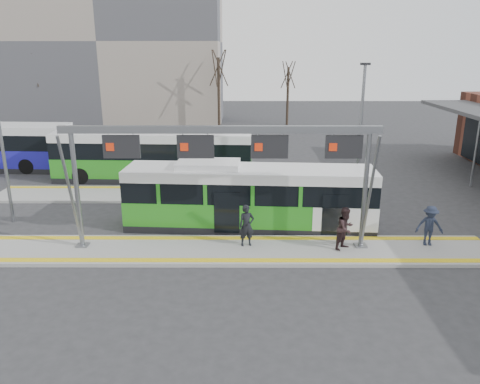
# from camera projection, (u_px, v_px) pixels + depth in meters

# --- Properties ---
(ground) EXTENTS (120.00, 120.00, 0.00)m
(ground) POSITION_uv_depth(u_px,v_px,m) (233.00, 252.00, 19.92)
(ground) COLOR #2D2D30
(ground) RESTS_ON ground
(platform_main) EXTENTS (22.00, 3.00, 0.15)m
(platform_main) POSITION_uv_depth(u_px,v_px,m) (233.00, 250.00, 19.90)
(platform_main) COLOR gray
(platform_main) RESTS_ON ground
(platform_second) EXTENTS (20.00, 3.00, 0.15)m
(platform_second) POSITION_uv_depth(u_px,v_px,m) (168.00, 194.00, 27.56)
(platform_second) COLOR gray
(platform_second) RESTS_ON ground
(tactile_main) EXTENTS (22.00, 2.65, 0.02)m
(tactile_main) POSITION_uv_depth(u_px,v_px,m) (233.00, 248.00, 19.87)
(tactile_main) COLOR yellow
(tactile_main) RESTS_ON platform_main
(tactile_second) EXTENTS (20.00, 0.35, 0.02)m
(tactile_second) POSITION_uv_depth(u_px,v_px,m) (170.00, 187.00, 28.63)
(tactile_second) COLOR yellow
(tactile_second) RESTS_ON platform_second
(gantry) EXTENTS (13.00, 1.68, 5.20)m
(gantry) POSITION_uv_depth(u_px,v_px,m) (224.00, 152.00, 18.90)
(gantry) COLOR slate
(gantry) RESTS_ON platform_main
(apartment_block) EXTENTS (24.50, 12.50, 18.40)m
(apartment_block) POSITION_uv_depth(u_px,v_px,m) (112.00, 40.00, 51.67)
(apartment_block) COLOR gray
(apartment_block) RESTS_ON ground
(hero_bus) EXTENTS (11.87, 3.24, 3.23)m
(hero_bus) POSITION_uv_depth(u_px,v_px,m) (249.00, 198.00, 22.34)
(hero_bus) COLOR black
(hero_bus) RESTS_ON ground
(bg_bus_green) EXTENTS (12.85, 3.27, 3.19)m
(bg_bus_green) POSITION_uv_depth(u_px,v_px,m) (153.00, 156.00, 30.43)
(bg_bus_green) COLOR black
(bg_bus_green) RESTS_ON ground
(passenger_a) EXTENTS (0.74, 0.57, 1.81)m
(passenger_a) POSITION_uv_depth(u_px,v_px,m) (247.00, 225.00, 19.98)
(passenger_a) COLOR black
(passenger_a) RESTS_ON platform_main
(passenger_b) EXTENTS (1.13, 1.12, 1.84)m
(passenger_b) POSITION_uv_depth(u_px,v_px,m) (345.00, 228.00, 19.63)
(passenger_b) COLOR black
(passenger_b) RESTS_ON platform_main
(passenger_c) EXTENTS (1.21, 0.78, 1.77)m
(passenger_c) POSITION_uv_depth(u_px,v_px,m) (430.00, 226.00, 20.03)
(passenger_c) COLOR #1C2333
(passenger_c) RESTS_ON platform_main
(tree_left) EXTENTS (1.40, 1.40, 8.49)m
(tree_left) POSITION_uv_depth(u_px,v_px,m) (219.00, 69.00, 45.21)
(tree_left) COLOR #382B21
(tree_left) RESTS_ON ground
(tree_mid) EXTENTS (1.40, 1.40, 7.21)m
(tree_mid) POSITION_uv_depth(u_px,v_px,m) (288.00, 75.00, 51.48)
(tree_mid) COLOR #382B21
(tree_mid) RESTS_ON ground
(tree_far) EXTENTS (1.40, 1.40, 8.14)m
(tree_far) POSITION_uv_depth(u_px,v_px,m) (41.00, 70.00, 47.57)
(tree_far) COLOR #382B21
(tree_far) RESTS_ON ground
(lamp_west) EXTENTS (0.50, 0.25, 7.43)m
(lamp_west) POSITION_uv_depth(u_px,v_px,m) (2.00, 144.00, 22.25)
(lamp_west) COLOR slate
(lamp_west) RESTS_ON ground
(lamp_east) EXTENTS (0.50, 0.25, 7.60)m
(lamp_east) POSITION_uv_depth(u_px,v_px,m) (360.00, 131.00, 25.30)
(lamp_east) COLOR slate
(lamp_east) RESTS_ON ground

